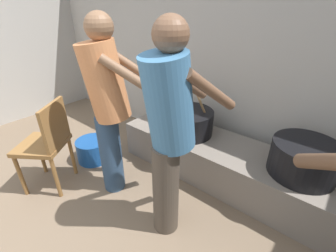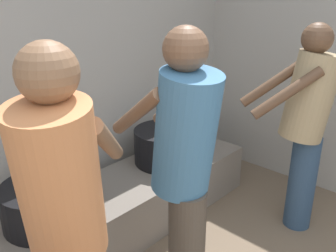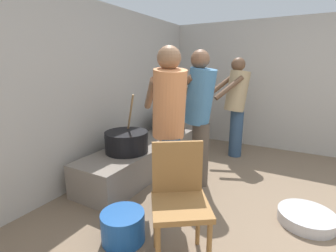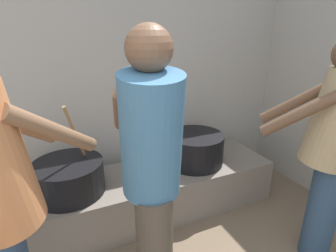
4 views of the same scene
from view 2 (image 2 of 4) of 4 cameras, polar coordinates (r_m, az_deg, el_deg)
hearth_ledge at (r=2.81m, az=-7.95°, el=-12.82°), size 2.45×0.60×0.40m
cooking_pot_main at (r=2.38m, az=-18.58°, el=-11.32°), size 0.52×0.52×0.70m
cooking_pot_secondary at (r=2.99m, az=-0.32°, el=-3.07°), size 0.52×0.52×0.28m
cook_in_blue_shirt at (r=1.85m, az=2.58°, el=-6.04°), size 0.46×0.71×1.59m
cook_in_orange_shirt at (r=1.49m, az=-15.82°, el=-14.27°), size 0.70×0.68×1.59m
cook_in_tan_shirt at (r=2.75m, az=20.82°, el=0.98°), size 0.69×0.67×1.54m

